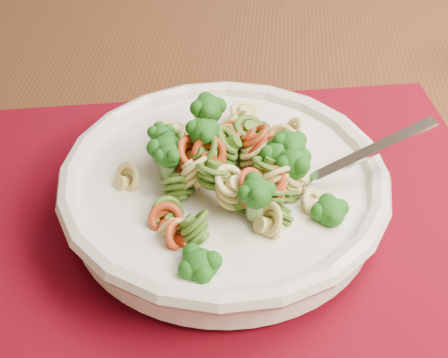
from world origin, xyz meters
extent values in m
cube|color=#4A2C15|center=(-0.77, 0.50, 0.75)|extent=(1.47, 1.21, 0.04)
cube|color=#5F0412|center=(-0.74, 0.36, 0.77)|extent=(0.56, 0.47, 0.00)
cylinder|color=silver|center=(-0.74, 0.37, 0.78)|extent=(0.12, 0.12, 0.01)
cylinder|color=silver|center=(-0.74, 0.37, 0.80)|extent=(0.27, 0.27, 0.03)
torus|color=silver|center=(-0.74, 0.37, 0.81)|extent=(0.29, 0.29, 0.02)
camera|label=1|loc=(-0.85, -0.02, 1.17)|focal=50.00mm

